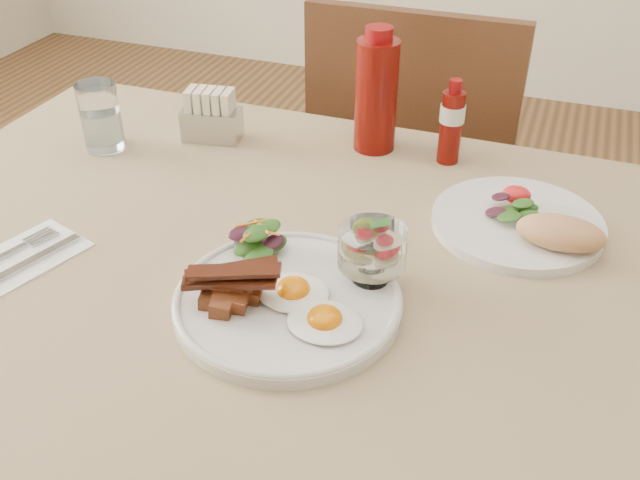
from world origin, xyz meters
TOP-DOWN VIEW (x-y plane):
  - table at (0.00, 0.00)m, footprint 1.33×0.88m
  - chair_far at (0.00, 0.66)m, footprint 0.42×0.42m
  - main_plate at (0.01, -0.10)m, footprint 0.28×0.28m
  - fried_eggs at (0.04, -0.11)m, footprint 0.15×0.12m
  - bacon_potato_pile at (-0.05, -0.13)m, footprint 0.12×0.08m
  - side_salad at (-0.06, -0.02)m, footprint 0.08×0.07m
  - fruit_cup at (0.10, -0.03)m, footprint 0.08×0.08m
  - second_plate at (0.27, 0.17)m, footprint 0.25×0.24m
  - ketchup_bottle at (-0.01, 0.35)m, footprint 0.08×0.08m
  - hot_sauce_bottle at (0.12, 0.34)m, footprint 0.04×0.04m
  - sugar_caddy at (-0.29, 0.28)m, footprint 0.11×0.07m
  - water_glass at (-0.44, 0.19)m, footprint 0.07×0.07m
  - napkin_cutlery at (-0.37, -0.14)m, footprint 0.16×0.21m

SIDE VIEW (x-z plane):
  - chair_far at x=0.00m, z-range 0.06..0.99m
  - table at x=0.00m, z-range 0.29..1.04m
  - napkin_cutlery at x=-0.37m, z-range 0.75..0.76m
  - main_plate at x=0.01m, z-range 0.75..0.77m
  - second_plate at x=0.27m, z-range 0.74..0.80m
  - fried_eggs at x=0.04m, z-range 0.76..0.79m
  - side_salad at x=-0.06m, z-range 0.77..0.81m
  - sugar_caddy at x=-0.29m, z-range 0.75..0.84m
  - bacon_potato_pile at x=-0.05m, z-range 0.77..0.82m
  - water_glass at x=-0.44m, z-range 0.74..0.86m
  - fruit_cup at x=0.10m, z-range 0.77..0.86m
  - hot_sauce_bottle at x=0.12m, z-range 0.75..0.89m
  - ketchup_bottle at x=-0.01m, z-range 0.75..0.95m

